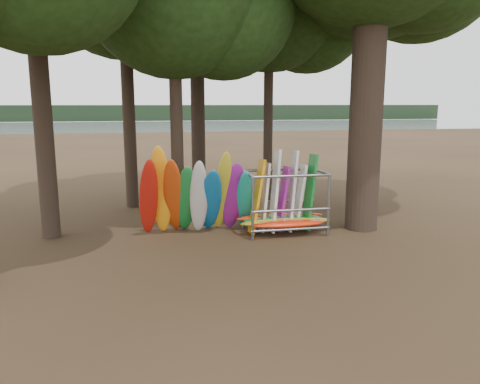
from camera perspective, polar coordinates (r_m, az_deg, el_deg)
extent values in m
plane|color=#47331E|center=(14.85, -0.53, -6.44)|extent=(120.00, 120.00, 0.00)
plane|color=gray|center=(74.11, -9.44, 7.21)|extent=(160.00, 160.00, 0.00)
cube|color=black|center=(123.99, -10.36, 9.47)|extent=(160.00, 4.00, 4.00)
cylinder|color=black|center=(16.45, -23.47, 15.61)|extent=(0.60, 0.60, 12.05)
cylinder|color=black|center=(20.37, -13.63, 14.33)|extent=(0.52, 0.52, 11.53)
cylinder|color=black|center=(22.08, -5.25, 15.10)|extent=(0.65, 0.65, 12.16)
cylinder|color=black|center=(21.33, 3.50, 13.43)|extent=(0.42, 0.42, 10.79)
cylinder|color=black|center=(16.60, -7.85, 12.38)|extent=(0.44, 0.44, 9.78)
cylinder|color=black|center=(19.63, 15.66, 16.24)|extent=(0.53, 0.53, 12.80)
cylinder|color=black|center=(16.86, 15.53, 17.32)|extent=(1.13, 1.13, 12.86)
ellipsoid|color=red|center=(15.53, -11.08, -0.71)|extent=(0.76, 1.69, 2.85)
ellipsoid|color=orange|center=(15.75, -9.62, 0.19)|extent=(0.86, 1.40, 3.19)
ellipsoid|color=#C53E0E|center=(15.70, -8.09, -0.53)|extent=(0.89, 2.02, 2.86)
ellipsoid|color=#1A7832|center=(15.81, -6.61, -0.91)|extent=(0.72, 1.72, 2.58)
ellipsoid|color=beige|center=(15.60, -5.04, -0.68)|extent=(0.69, 1.51, 2.74)
ellipsoid|color=#1162A4|center=(15.81, -3.61, -1.07)|extent=(0.74, 1.80, 2.47)
ellipsoid|color=gold|center=(15.93, -2.22, 0.06)|extent=(0.71, 1.70, 3.00)
ellipsoid|color=#8D1D89|center=(16.11, -0.82, -0.53)|extent=(0.85, 1.38, 2.57)
ellipsoid|color=teal|center=(16.21, 0.61, -0.93)|extent=(0.87, 1.82, 2.39)
ellipsoid|color=#F7300D|center=(15.77, 5.92, -3.89)|extent=(2.55, 0.55, 0.24)
ellipsoid|color=#A69216|center=(16.03, 5.63, -3.64)|extent=(3.21, 0.55, 0.24)
ellipsoid|color=#186D34|center=(16.38, 5.24, -3.33)|extent=(2.84, 0.55, 0.24)
ellipsoid|color=red|center=(16.72, 4.88, -3.02)|extent=(3.21, 0.55, 0.24)
cube|color=orange|center=(15.87, 2.07, -0.57)|extent=(0.55, 0.79, 2.57)
cube|color=silver|center=(16.11, 3.04, -0.72)|extent=(0.39, 0.75, 2.41)
cube|color=silver|center=(16.03, 4.26, 0.09)|extent=(0.37, 0.80, 2.90)
cube|color=#9A1992|center=(16.30, 5.19, -0.82)|extent=(0.43, 0.75, 2.29)
cube|color=white|center=(16.25, 6.39, 0.09)|extent=(0.40, 0.78, 2.84)
cube|color=silver|center=(16.53, 7.26, -0.65)|extent=(0.47, 0.74, 2.31)
cube|color=#1B7D31|center=(16.47, 8.48, -0.08)|extent=(0.47, 0.81, 2.68)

